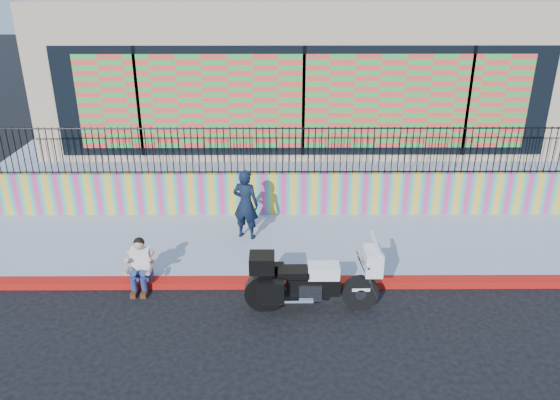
{
  "coord_description": "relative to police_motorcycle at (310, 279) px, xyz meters",
  "views": [
    {
      "loc": [
        -0.67,
        -9.58,
        6.03
      ],
      "look_at": [
        -0.61,
        1.2,
        1.4
      ],
      "focal_mm": 35.0,
      "sensor_mm": 36.0,
      "label": 1
    }
  ],
  "objects": [
    {
      "name": "seated_man",
      "position": [
        -3.37,
        0.71,
        -0.2
      ],
      "size": [
        0.54,
        0.71,
        1.06
      ],
      "color": "navy",
      "rests_on": "ground"
    },
    {
      "name": "police_motorcycle",
      "position": [
        0.0,
        0.0,
        0.0
      ],
      "size": [
        2.5,
        0.83,
        1.55
      ],
      "color": "black",
      "rests_on": "ground"
    },
    {
      "name": "red_curb",
      "position": [
        0.06,
        0.81,
        -0.58
      ],
      "size": [
        16.0,
        0.3,
        0.15
      ],
      "primitive_type": "cube",
      "color": "#A0110B",
      "rests_on": "ground"
    },
    {
      "name": "ground",
      "position": [
        0.06,
        0.81,
        -0.65
      ],
      "size": [
        90.0,
        90.0,
        0.0
      ],
      "primitive_type": "plane",
      "color": "black",
      "rests_on": "ground"
    },
    {
      "name": "police_officer",
      "position": [
        -1.35,
        2.72,
        0.34
      ],
      "size": [
        0.71,
        0.58,
        1.68
      ],
      "primitive_type": "imported",
      "rotation": [
        0.0,
        0.0,
        2.81
      ],
      "color": "black",
      "rests_on": "sidewalk"
    },
    {
      "name": "storefront_building",
      "position": [
        0.06,
        8.94,
        2.6
      ],
      "size": [
        14.0,
        8.06,
        4.0
      ],
      "color": "#CBAB87",
      "rests_on": "elevated_platform"
    },
    {
      "name": "elevated_platform",
      "position": [
        0.06,
        9.16,
        -0.03
      ],
      "size": [
        16.0,
        10.0,
        1.25
      ],
      "primitive_type": "cube",
      "color": "#949BB1",
      "rests_on": "ground"
    },
    {
      "name": "metal_fence",
      "position": [
        0.06,
        4.06,
        1.2
      ],
      "size": [
        15.8,
        0.04,
        1.2
      ],
      "primitive_type": null,
      "color": "black",
      "rests_on": "mural_wall"
    },
    {
      "name": "mural_wall",
      "position": [
        0.06,
        4.06,
        0.05
      ],
      "size": [
        16.0,
        0.2,
        1.1
      ],
      "primitive_type": "cube",
      "color": "#D53881",
      "rests_on": "sidewalk"
    },
    {
      "name": "sidewalk",
      "position": [
        0.06,
        2.46,
        -0.58
      ],
      "size": [
        16.0,
        3.0,
        0.15
      ],
      "primitive_type": "cube",
      "color": "#949BB1",
      "rests_on": "ground"
    }
  ]
}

